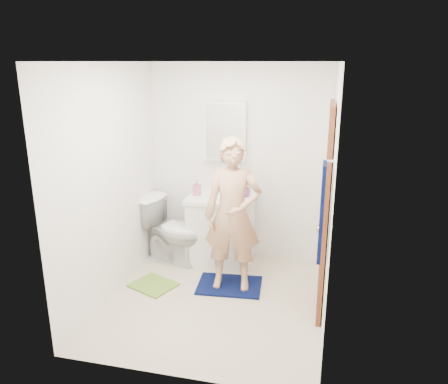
# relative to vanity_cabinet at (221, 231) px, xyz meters

# --- Properties ---
(floor) EXTENTS (2.20, 2.40, 0.02)m
(floor) POSITION_rel_vanity_cabinet_xyz_m (0.15, -0.91, -0.41)
(floor) COLOR beige
(floor) RESTS_ON ground
(ceiling) EXTENTS (2.20, 2.40, 0.02)m
(ceiling) POSITION_rel_vanity_cabinet_xyz_m (0.15, -0.91, 2.01)
(ceiling) COLOR white
(ceiling) RESTS_ON ground
(wall_back) EXTENTS (2.20, 0.02, 2.40)m
(wall_back) POSITION_rel_vanity_cabinet_xyz_m (0.15, 0.30, 0.80)
(wall_back) COLOR white
(wall_back) RESTS_ON ground
(wall_front) EXTENTS (2.20, 0.02, 2.40)m
(wall_front) POSITION_rel_vanity_cabinet_xyz_m (0.15, -2.12, 0.80)
(wall_front) COLOR white
(wall_front) RESTS_ON ground
(wall_left) EXTENTS (0.02, 2.40, 2.40)m
(wall_left) POSITION_rel_vanity_cabinet_xyz_m (-0.96, -0.91, 0.80)
(wall_left) COLOR white
(wall_left) RESTS_ON ground
(wall_right) EXTENTS (0.02, 2.40, 2.40)m
(wall_right) POSITION_rel_vanity_cabinet_xyz_m (1.26, -0.91, 0.80)
(wall_right) COLOR white
(wall_right) RESTS_ON ground
(vanity_cabinet) EXTENTS (0.75, 0.55, 0.80)m
(vanity_cabinet) POSITION_rel_vanity_cabinet_xyz_m (0.00, 0.00, 0.00)
(vanity_cabinet) COLOR white
(vanity_cabinet) RESTS_ON floor
(countertop) EXTENTS (0.79, 0.59, 0.05)m
(countertop) POSITION_rel_vanity_cabinet_xyz_m (0.00, 0.00, 0.43)
(countertop) COLOR white
(countertop) RESTS_ON vanity_cabinet
(sink_basin) EXTENTS (0.40, 0.40, 0.03)m
(sink_basin) POSITION_rel_vanity_cabinet_xyz_m (0.00, 0.00, 0.44)
(sink_basin) COLOR white
(sink_basin) RESTS_ON countertop
(faucet) EXTENTS (0.03, 0.03, 0.12)m
(faucet) POSITION_rel_vanity_cabinet_xyz_m (0.00, 0.18, 0.51)
(faucet) COLOR silver
(faucet) RESTS_ON countertop
(medicine_cabinet) EXTENTS (0.50, 0.12, 0.70)m
(medicine_cabinet) POSITION_rel_vanity_cabinet_xyz_m (0.00, 0.22, 1.20)
(medicine_cabinet) COLOR white
(medicine_cabinet) RESTS_ON wall_back
(mirror_panel) EXTENTS (0.46, 0.01, 0.66)m
(mirror_panel) POSITION_rel_vanity_cabinet_xyz_m (0.00, 0.16, 1.20)
(mirror_panel) COLOR white
(mirror_panel) RESTS_ON wall_back
(door) EXTENTS (0.05, 0.80, 2.05)m
(door) POSITION_rel_vanity_cabinet_xyz_m (1.22, -0.76, 0.62)
(door) COLOR brown
(door) RESTS_ON ground
(door_knob) EXTENTS (0.07, 0.07, 0.07)m
(door_knob) POSITION_rel_vanity_cabinet_xyz_m (1.18, -1.08, 0.55)
(door_knob) COLOR gold
(door_knob) RESTS_ON door
(towel) EXTENTS (0.03, 0.24, 0.80)m
(towel) POSITION_rel_vanity_cabinet_xyz_m (1.18, -1.48, 0.85)
(towel) COLOR #060F3D
(towel) RESTS_ON wall_right
(towel_hook) EXTENTS (0.06, 0.02, 0.02)m
(towel_hook) POSITION_rel_vanity_cabinet_xyz_m (1.22, -1.48, 1.27)
(towel_hook) COLOR silver
(towel_hook) RESTS_ON wall_right
(toilet) EXTENTS (0.88, 0.63, 0.82)m
(toilet) POSITION_rel_vanity_cabinet_xyz_m (-0.58, -0.11, 0.01)
(toilet) COLOR white
(toilet) RESTS_ON floor
(bath_mat) EXTENTS (0.74, 0.56, 0.02)m
(bath_mat) POSITION_rel_vanity_cabinet_xyz_m (0.24, -0.60, -0.39)
(bath_mat) COLOR #060F3D
(bath_mat) RESTS_ON floor
(green_rug) EXTENTS (0.58, 0.54, 0.02)m
(green_rug) POSITION_rel_vanity_cabinet_xyz_m (-0.59, -0.79, -0.39)
(green_rug) COLOR olive
(green_rug) RESTS_ON floor
(soap_dispenser) EXTENTS (0.09, 0.09, 0.19)m
(soap_dispenser) POSITION_rel_vanity_cabinet_xyz_m (-0.30, -0.01, 0.54)
(soap_dispenser) COLOR #C25A7D
(soap_dispenser) RESTS_ON countertop
(toothbrush_cup) EXTENTS (0.17, 0.17, 0.10)m
(toothbrush_cup) POSITION_rel_vanity_cabinet_xyz_m (0.28, 0.08, 0.50)
(toothbrush_cup) COLOR #8F418E
(toothbrush_cup) RESTS_ON countertop
(man) EXTENTS (0.64, 0.45, 1.65)m
(man) POSITION_rel_vanity_cabinet_xyz_m (0.27, -0.61, 0.45)
(man) COLOR tan
(man) RESTS_ON bath_mat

